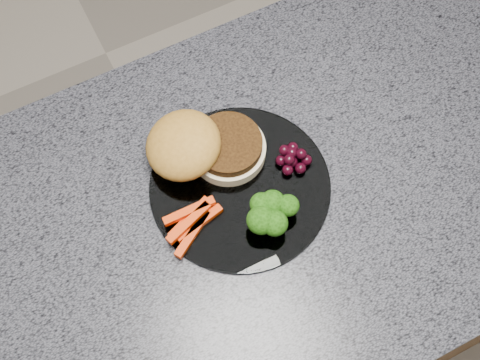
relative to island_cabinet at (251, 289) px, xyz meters
name	(u,v)px	position (x,y,z in m)	size (l,w,h in m)	color
island_cabinet	(251,289)	(0.00, 0.00, 0.00)	(1.20, 0.60, 0.86)	brown
countertop	(256,207)	(0.00, 0.00, 0.45)	(1.20, 0.60, 0.04)	#4D4E57
plate	(240,187)	(-0.01, 0.03, 0.47)	(0.26, 0.26, 0.01)	white
burger	(200,148)	(-0.04, 0.10, 0.50)	(0.19, 0.15, 0.06)	beige
carrot_sticks	(192,222)	(-0.10, 0.01, 0.49)	(0.09, 0.07, 0.02)	red
broccoli	(270,213)	(0.00, -0.04, 0.50)	(0.08, 0.07, 0.05)	#5E8E33
grape_bunch	(293,157)	(0.07, 0.03, 0.49)	(0.05, 0.05, 0.03)	black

